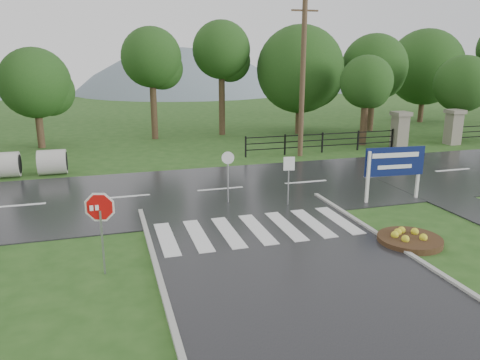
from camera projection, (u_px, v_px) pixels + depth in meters
name	position (u px, v px, depth m)	size (l,w,h in m)	color
ground	(326.00, 306.00, 10.85)	(120.00, 120.00, 0.00)	#264C19
main_road	(220.00, 190.00, 20.10)	(90.00, 8.00, 0.04)	black
crosswalk	(257.00, 229.00, 15.46)	(6.50, 2.80, 0.02)	silver
pillar_west	(400.00, 129.00, 28.92)	(1.00, 1.00, 2.24)	gray
pillar_east	(454.00, 126.00, 30.02)	(1.00, 1.00, 2.24)	gray
fence_west	(322.00, 140.00, 27.60)	(9.58, 0.08, 1.20)	black
hills	(159.00, 189.00, 76.01)	(102.00, 48.00, 48.00)	slate
treeline	(186.00, 136.00, 33.34)	(83.20, 5.20, 10.00)	#183B12
stop_sign	(100.00, 214.00, 11.99)	(1.03, 0.32, 2.40)	#939399
estate_billboard	(395.00, 164.00, 18.23)	(2.48, 0.27, 2.18)	silver
flower_bed	(410.00, 239.00, 14.41)	(1.95, 1.95, 0.39)	#332111
reg_sign_small	(289.00, 171.00, 17.66)	(0.42, 0.11, 1.93)	#939399
reg_sign_round	(228.00, 171.00, 17.93)	(0.47, 0.14, 2.07)	#939399
utility_pole_east	(303.00, 79.00, 25.74)	(1.52, 0.29, 8.56)	#473523
entrance_tree_left	(367.00, 82.00, 29.14)	(3.28, 3.28, 5.63)	#3D2B1C
entrance_tree_right	(463.00, 84.00, 31.21)	(3.77, 3.77, 5.62)	#3D2B1C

